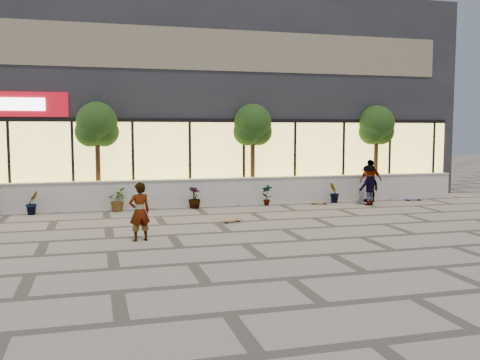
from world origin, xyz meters
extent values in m
plane|color=gray|center=(0.00, 0.00, 0.00)|extent=(80.00, 80.00, 0.00)
cube|color=silver|center=(0.00, 7.00, 0.50)|extent=(22.00, 0.35, 1.00)
cube|color=#B2AFA8|center=(0.00, 7.00, 1.02)|extent=(22.00, 0.42, 0.04)
cube|color=#242529|center=(0.00, 12.50, 4.25)|extent=(24.00, 9.00, 8.50)
cube|color=#FFE066|center=(0.00, 7.98, 1.70)|extent=(23.04, 0.05, 3.00)
cube|color=black|center=(0.00, 7.95, 3.25)|extent=(23.04, 0.08, 0.15)
cube|color=brown|center=(0.00, 7.98, 6.00)|extent=(21.60, 0.05, 1.60)
imported|color=#183510|center=(-5.70, 6.45, 0.41)|extent=(0.57, 0.57, 0.81)
imported|color=#183510|center=(-2.90, 6.45, 0.41)|extent=(0.68, 0.77, 0.81)
imported|color=#183510|center=(-0.10, 6.45, 0.41)|extent=(0.64, 0.64, 0.81)
imported|color=#183510|center=(2.70, 6.45, 0.41)|extent=(0.46, 0.35, 0.81)
imported|color=#183510|center=(5.50, 6.45, 0.41)|extent=(0.55, 0.57, 0.81)
cylinder|color=#432818|center=(-3.50, 7.70, 1.62)|extent=(0.18, 0.18, 3.24)
sphere|color=#183510|center=(-3.50, 7.70, 3.17)|extent=(1.50, 1.50, 1.50)
sphere|color=#183510|center=(-3.75, 7.65, 2.81)|extent=(1.10, 1.10, 1.10)
sphere|color=#183510|center=(-3.25, 7.75, 2.81)|extent=(1.10, 1.10, 1.10)
cylinder|color=#432818|center=(2.50, 7.70, 1.62)|extent=(0.18, 0.18, 3.24)
sphere|color=#183510|center=(2.50, 7.70, 3.17)|extent=(1.50, 1.50, 1.50)
sphere|color=#183510|center=(2.25, 7.65, 2.81)|extent=(1.10, 1.10, 1.10)
sphere|color=#183510|center=(2.75, 7.75, 2.81)|extent=(1.10, 1.10, 1.10)
cylinder|color=#432818|center=(8.00, 7.70, 1.62)|extent=(0.18, 0.18, 3.24)
sphere|color=#183510|center=(8.00, 7.70, 3.17)|extent=(1.50, 1.50, 1.50)
sphere|color=#183510|center=(7.75, 7.65, 2.81)|extent=(1.10, 1.10, 1.10)
sphere|color=#183510|center=(8.25, 7.75, 2.81)|extent=(1.10, 1.10, 1.10)
imported|color=white|center=(-2.52, 1.08, 0.77)|extent=(0.63, 0.49, 1.53)
imported|color=silver|center=(7.00, 6.30, 0.85)|extent=(1.03, 0.50, 1.71)
imported|color=maroon|center=(6.50, 5.54, 0.78)|extent=(1.14, 0.87, 1.55)
cube|color=brown|center=(0.47, 3.12, 0.08)|extent=(0.75, 0.42, 0.02)
cylinder|color=black|center=(0.66, 3.25, 0.03)|extent=(0.06, 0.04, 0.05)
cylinder|color=black|center=(0.70, 3.13, 0.03)|extent=(0.06, 0.04, 0.05)
cylinder|color=black|center=(0.23, 3.10, 0.03)|extent=(0.06, 0.04, 0.05)
cylinder|color=black|center=(0.28, 2.98, 0.03)|extent=(0.06, 0.04, 0.05)
cube|color=olive|center=(4.75, 6.20, 0.08)|extent=(0.77, 0.31, 0.02)
cylinder|color=black|center=(4.99, 6.23, 0.03)|extent=(0.06, 0.04, 0.05)
cylinder|color=black|center=(4.97, 6.10, 0.03)|extent=(0.06, 0.04, 0.05)
cylinder|color=black|center=(4.54, 6.30, 0.03)|extent=(0.06, 0.04, 0.05)
cylinder|color=black|center=(4.51, 6.17, 0.03)|extent=(0.06, 0.04, 0.05)
cube|color=#61579F|center=(8.90, 6.20, 0.09)|extent=(0.82, 0.30, 0.02)
cylinder|color=black|center=(9.15, 6.24, 0.03)|extent=(0.06, 0.04, 0.06)
cylinder|color=black|center=(9.14, 6.10, 0.03)|extent=(0.06, 0.04, 0.06)
cylinder|color=black|center=(8.67, 6.30, 0.03)|extent=(0.06, 0.04, 0.06)
cylinder|color=black|center=(8.65, 6.16, 0.03)|extent=(0.06, 0.04, 0.06)
camera|label=1|loc=(-3.59, -12.80, 2.87)|focal=40.00mm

